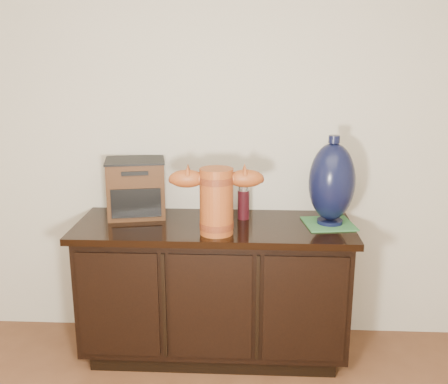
# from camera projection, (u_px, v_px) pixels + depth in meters

# --- Properties ---
(sideboard) EXTENTS (1.46, 0.56, 0.75)m
(sideboard) POSITION_uv_depth(u_px,v_px,m) (214.00, 288.00, 2.86)
(sideboard) COLOR black
(sideboard) RESTS_ON ground
(terracotta_vessel) EXTENTS (0.47, 0.18, 0.33)m
(terracotta_vessel) POSITION_uv_depth(u_px,v_px,m) (216.00, 197.00, 2.57)
(terracotta_vessel) COLOR #9F4A1D
(terracotta_vessel) RESTS_ON sideboard
(tv_radio) EXTENTS (0.36, 0.31, 0.32)m
(tv_radio) POSITION_uv_depth(u_px,v_px,m) (136.00, 188.00, 2.87)
(tv_radio) COLOR #402310
(tv_radio) RESTS_ON sideboard
(green_mat) EXTENTS (0.28, 0.28, 0.01)m
(green_mat) POSITION_uv_depth(u_px,v_px,m) (329.00, 224.00, 2.76)
(green_mat) COLOR #33713B
(green_mat) RESTS_ON sideboard
(lamp_base) EXTENTS (0.27, 0.27, 0.46)m
(lamp_base) POSITION_uv_depth(u_px,v_px,m) (332.00, 182.00, 2.70)
(lamp_base) COLOR black
(lamp_base) RESTS_ON green_mat
(spray_can) EXTENTS (0.06, 0.06, 0.19)m
(spray_can) POSITION_uv_depth(u_px,v_px,m) (243.00, 203.00, 2.83)
(spray_can) COLOR #4F0D17
(spray_can) RESTS_ON sideboard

